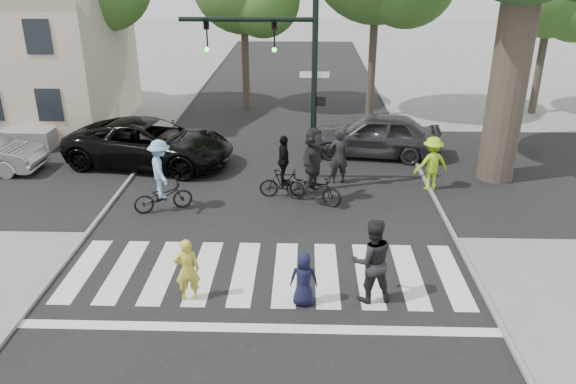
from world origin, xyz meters
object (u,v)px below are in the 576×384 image
car_suv (150,143)px  traffic_signal (286,71)px  pedestrian_child (304,279)px  pedestrian_adult (372,261)px  car_grey (375,135)px  cyclist_left (162,181)px  cyclist_mid (284,172)px  pedestrian_woman (187,270)px  cyclist_right (314,170)px

car_suv → traffic_signal: bearing=-103.5°
pedestrian_child → pedestrian_adult: (1.48, 0.24, 0.36)m
car_grey → cyclist_left: bearing=-45.0°
traffic_signal → cyclist_mid: traffic_signal is taller
car_suv → pedestrian_child: bearing=-136.6°
pedestrian_woman → cyclist_left: (-1.68, 4.68, 0.21)m
car_suv → car_grey: bearing=-70.3°
car_grey → pedestrian_woman: bearing=-20.1°
cyclist_left → car_suv: cyclist_left is taller
pedestrian_adult → traffic_signal: bearing=-80.8°
cyclist_left → pedestrian_adult: bearing=-38.5°
pedestrian_child → pedestrian_adult: size_ratio=0.64×
cyclist_left → car_suv: (-1.37, 3.95, -0.13)m
cyclist_left → cyclist_mid: size_ratio=1.10×
pedestrian_child → cyclist_right: cyclist_right is taller
traffic_signal → pedestrian_child: (0.59, -6.48, -3.27)m
cyclist_mid → cyclist_right: 1.07m
traffic_signal → car_suv: traffic_signal is taller
pedestrian_adult → cyclist_mid: 6.10m
pedestrian_woman → cyclist_right: (2.84, 5.38, 0.33)m
pedestrian_woman → car_grey: bearing=-128.8°
pedestrian_child → car_suv: 10.39m
traffic_signal → cyclist_right: 3.11m
cyclist_mid → cyclist_left: bearing=-162.1°
pedestrian_child → cyclist_right: 5.52m
pedestrian_adult → car_grey: bearing=-106.0°
pedestrian_child → car_grey: car_grey is taller
traffic_signal → pedestrian_child: 7.28m
pedestrian_adult → car_grey: 9.88m
pedestrian_adult → cyclist_left: 7.31m
pedestrian_woman → car_grey: (5.22, 9.93, 0.08)m
pedestrian_adult → cyclist_mid: bearing=-78.6°
pedestrian_child → cyclist_left: 6.41m
cyclist_left → cyclist_mid: cyclist_left is taller
car_grey → cyclist_mid: bearing=-31.3°
pedestrian_adult → car_suv: 11.08m
cyclist_right → car_suv: (-5.89, 3.24, -0.25)m
traffic_signal → cyclist_right: size_ratio=2.47×
cyclist_left → cyclist_right: bearing=8.8°
pedestrian_woman → cyclist_mid: size_ratio=0.74×
pedestrian_child → cyclist_right: bearing=-91.3°
cyclist_left → cyclist_right: cyclist_right is taller
pedestrian_woman → car_suv: 9.15m
traffic_signal → cyclist_mid: bearing=-97.5°
cyclist_right → car_suv: bearing=151.2°
cyclist_mid → car_grey: size_ratio=0.42×
pedestrian_woman → pedestrian_child: bearing=166.4°
pedestrian_woman → cyclist_mid: 6.14m
cyclist_left → pedestrian_woman: bearing=-70.3°
pedestrian_adult → cyclist_mid: cyclist_mid is taller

